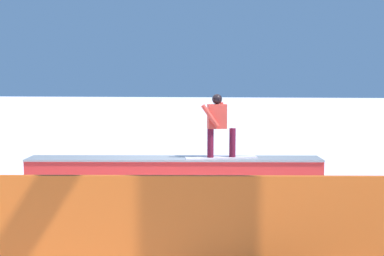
{
  "coord_description": "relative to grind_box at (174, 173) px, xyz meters",
  "views": [
    {
      "loc": [
        -1.59,
        9.43,
        2.27
      ],
      "look_at": [
        -0.52,
        0.94,
        1.4
      ],
      "focal_mm": 41.33,
      "sensor_mm": 36.0,
      "label": 1
    }
  ],
  "objects": [
    {
      "name": "snowboarder",
      "position": [
        -0.96,
        -0.1,
        1.1
      ],
      "size": [
        1.6,
        0.65,
        1.39
      ],
      "color": "silver",
      "rests_on": "grind_box"
    },
    {
      "name": "safety_fence",
      "position": [
        0.0,
        4.76,
        0.33
      ],
      "size": [
        13.07,
        1.57,
        1.25
      ],
      "primitive_type": "cube",
      "rotation": [
        0.0,
        0.0,
        0.12
      ],
      "color": "orange",
      "rests_on": "ground_plane"
    },
    {
      "name": "grind_box",
      "position": [
        0.0,
        0.0,
        0.0
      ],
      "size": [
        6.45,
        1.38,
        0.64
      ],
      "color": "red",
      "rests_on": "ground_plane"
    },
    {
      "name": "ground_plane",
      "position": [
        0.0,
        0.0,
        -0.29
      ],
      "size": [
        120.0,
        120.0,
        0.0
      ],
      "primitive_type": "plane",
      "color": "white"
    }
  ]
}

